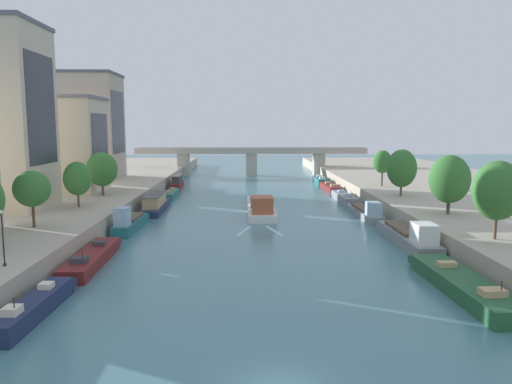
# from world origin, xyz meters

# --- Properties ---
(quay_left) EXTENTS (36.00, 170.00, 2.42)m
(quay_left) POSITION_xyz_m (-35.37, 55.00, 1.21)
(quay_left) COLOR #B2A893
(quay_left) RESTS_ON ground
(quay_right) EXTENTS (36.00, 170.00, 2.42)m
(quay_right) POSITION_xyz_m (35.37, 55.00, 1.21)
(quay_right) COLOR #B2A893
(quay_right) RESTS_ON ground
(barge_midriver) EXTENTS (3.93, 20.29, 3.14)m
(barge_midriver) POSITION_xyz_m (0.65, 49.40, 0.90)
(barge_midriver) COLOR silver
(barge_midriver) RESTS_ON ground
(wake_behind_barge) EXTENTS (5.60, 5.88, 0.03)m
(wake_behind_barge) POSITION_xyz_m (0.01, 36.50, 0.01)
(wake_behind_barge) COLOR silver
(wake_behind_barge) RESTS_ON ground
(moored_boat_left_lone) EXTENTS (2.04, 10.73, 2.39)m
(moored_boat_left_lone) POSITION_xyz_m (-15.73, 9.73, 0.68)
(moored_boat_left_lone) COLOR #1E284C
(moored_boat_left_lone) RESTS_ON ground
(moored_boat_left_downstream) EXTENTS (2.68, 13.43, 2.26)m
(moored_boat_left_downstream) POSITION_xyz_m (-15.77, 22.35, 0.61)
(moored_boat_left_downstream) COLOR maroon
(moored_boat_left_downstream) RESTS_ON ground
(moored_boat_left_gap_after) EXTENTS (2.40, 11.08, 3.36)m
(moored_boat_left_gap_after) POSITION_xyz_m (-15.71, 37.10, 0.99)
(moored_boat_left_gap_after) COLOR #23666B
(moored_boat_left_gap_after) RESTS_ON ground
(moored_boat_left_far) EXTENTS (2.99, 13.92, 2.65)m
(moored_boat_left_far) POSITION_xyz_m (-15.08, 50.83, 1.11)
(moored_boat_left_far) COLOR #1E284C
(moored_boat_left_far) RESTS_ON ground
(moored_boat_left_end) EXTENTS (1.84, 10.24, 2.17)m
(moored_boat_left_end) POSITION_xyz_m (-14.92, 65.78, 0.57)
(moored_boat_left_end) COLOR #23666B
(moored_boat_left_end) RESTS_ON ground
(moored_boat_left_near) EXTENTS (2.12, 10.41, 2.72)m
(moored_boat_left_near) POSITION_xyz_m (-15.54, 78.73, 1.13)
(moored_boat_left_near) COLOR maroon
(moored_boat_left_near) RESTS_ON ground
(moored_boat_right_midway) EXTENTS (3.50, 15.15, 2.35)m
(moored_boat_right_midway) POSITION_xyz_m (14.85, 13.69, 0.65)
(moored_boat_right_midway) COLOR #235633
(moored_boat_right_midway) RESTS_ON ground
(moored_boat_right_second) EXTENTS (2.76, 15.00, 3.27)m
(moored_boat_right_second) POSITION_xyz_m (15.69, 28.60, 0.99)
(moored_boat_right_second) COLOR gray
(moored_boat_right_second) RESTS_ON ground
(moored_boat_right_end) EXTENTS (2.61, 13.41, 2.77)m
(moored_boat_right_end) POSITION_xyz_m (15.03, 44.81, 0.82)
(moored_boat_right_end) COLOR gray
(moored_boat_right_end) RESTS_ON ground
(moored_boat_right_downstream) EXTENTS (2.18, 12.65, 2.38)m
(moored_boat_right_downstream) POSITION_xyz_m (15.01, 59.81, 0.67)
(moored_boat_right_downstream) COLOR gray
(moored_boat_right_downstream) RESTS_ON ground
(moored_boat_right_near) EXTENTS (2.58, 11.80, 2.19)m
(moored_boat_right_near) POSITION_xyz_m (15.26, 74.74, 0.58)
(moored_boat_right_near) COLOR maroon
(moored_boat_right_near) RESTS_ON ground
(moored_boat_right_upstream) EXTENTS (2.09, 10.79, 2.41)m
(moored_boat_right_upstream) POSITION_xyz_m (15.00, 86.57, 0.69)
(moored_boat_right_upstream) COLOR #23666B
(moored_boat_right_upstream) RESTS_ON ground
(tree_left_end_of_row) EXTENTS (3.63, 3.63, 5.75)m
(tree_left_end_of_row) POSITION_xyz_m (-23.15, 27.61, 6.34)
(tree_left_end_of_row) COLOR brown
(tree_left_end_of_row) RESTS_ON quay_left
(tree_left_nearest) EXTENTS (3.47, 3.47, 5.79)m
(tree_left_nearest) POSITION_xyz_m (-22.73, 39.96, 6.08)
(tree_left_nearest) COLOR brown
(tree_left_nearest) RESTS_ON quay_left
(tree_left_third) EXTENTS (4.53, 4.53, 6.40)m
(tree_left_third) POSITION_xyz_m (-22.74, 50.79, 6.31)
(tree_left_third) COLOR brown
(tree_left_third) RESTS_ON quay_left
(tree_right_third) EXTENTS (4.35, 4.35, 7.14)m
(tree_right_third) POSITION_xyz_m (20.98, 21.13, 6.87)
(tree_right_third) COLOR brown
(tree_right_third) RESTS_ON quay_right
(tree_right_end_of_row) EXTENTS (4.67, 4.67, 6.90)m
(tree_right_end_of_row) POSITION_xyz_m (22.01, 34.04, 6.52)
(tree_right_end_of_row) COLOR brown
(tree_right_end_of_row) RESTS_ON quay_right
(tree_right_midway) EXTENTS (4.33, 4.33, 6.86)m
(tree_right_midway) POSITION_xyz_m (21.29, 49.33, 6.49)
(tree_right_midway) COLOR brown
(tree_right_midway) RESTS_ON quay_right
(tree_right_second) EXTENTS (3.23, 3.23, 6.11)m
(tree_right_second) POSITION_xyz_m (21.91, 61.70, 6.55)
(tree_right_second) COLOR brown
(tree_right_second) RESTS_ON quay_right
(lamppost_left_bank) EXTENTS (0.28, 0.28, 4.14)m
(lamppost_left_bank) POSITION_xyz_m (-19.31, 13.36, 4.71)
(lamppost_left_bank) COLOR black
(lamppost_left_bank) RESTS_ON quay_left
(building_left_tall) EXTENTS (14.88, 10.95, 14.80)m
(building_left_tall) POSITION_xyz_m (-31.64, 56.18, 9.83)
(building_left_tall) COLOR beige
(building_left_tall) RESTS_ON quay_left
(building_left_corner) EXTENTS (10.84, 11.70, 20.39)m
(building_left_corner) POSITION_xyz_m (-31.64, 75.54, 12.63)
(building_left_corner) COLOR #A89989
(building_left_corner) RESTS_ON quay_left
(bridge_far) EXTENTS (58.75, 4.40, 7.21)m
(bridge_far) POSITION_xyz_m (0.00, 104.29, 4.56)
(bridge_far) COLOR #ADA899
(bridge_far) RESTS_ON ground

